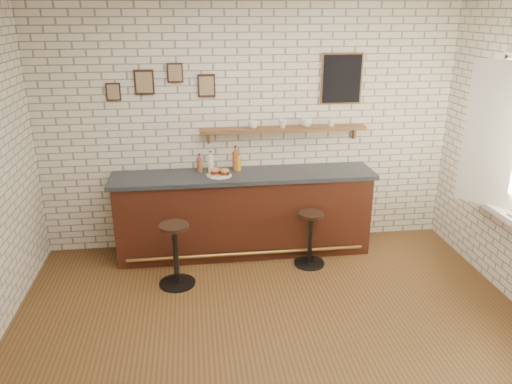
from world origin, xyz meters
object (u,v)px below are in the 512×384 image
bitters_bottle_brown (200,165)px  bitters_bottle_white (211,163)px  shelf_cup_b (283,124)px  bar_stool_right (310,237)px  bar_counter (244,213)px  sandwich_plate (219,175)px  condiment_bottle_yellow (238,163)px  ciabatta_sandwich (220,172)px  shelf_cup_c (306,123)px  bar_stool_left (176,253)px  shelf_cup_a (253,125)px  bitters_bottle_amber (236,160)px  shelf_cup_d (331,123)px

bitters_bottle_brown → bitters_bottle_white: 0.13m
bitters_bottle_brown → shelf_cup_b: bearing=3.9°
bitters_bottle_brown → bar_stool_right: size_ratio=0.34×
bar_counter → sandwich_plate: size_ratio=11.07×
condiment_bottle_yellow → ciabatta_sandwich: bearing=-142.2°
bar_stool_right → shelf_cup_b: bearing=109.6°
shelf_cup_c → bitters_bottle_white: bearing=123.7°
bar_stool_left → shelf_cup_a: 1.76m
sandwich_plate → bitters_bottle_brown: 0.30m
ciabatta_sandwich → condiment_bottle_yellow: size_ratio=1.25×
condiment_bottle_yellow → bar_counter: bearing=-70.3°
bitters_bottle_brown → bitters_bottle_amber: bearing=0.0°
sandwich_plate → ciabatta_sandwich: (0.01, 0.00, 0.04)m
condiment_bottle_yellow → shelf_cup_b: size_ratio=2.01×
ciabatta_sandwich → bitters_bottle_brown: bitters_bottle_brown is taller
bar_stool_right → shelf_cup_b: shelf_cup_b is taller
bar_stool_left → bar_stool_right: (1.54, 0.26, -0.03)m
sandwich_plate → bar_stool_left: sandwich_plate is taller
bar_stool_left → shelf_cup_c: shelf_cup_c is taller
bar_counter → shelf_cup_d: 1.52m
bar_stool_right → shelf_cup_a: 1.48m
bar_stool_left → bitters_bottle_white: bearing=62.5°
bar_counter → shelf_cup_b: shelf_cup_b is taller
shelf_cup_c → shelf_cup_d: 0.31m
sandwich_plate → shelf_cup_a: 0.73m
bitters_bottle_white → shelf_cup_a: size_ratio=2.12×
bitters_bottle_white → bar_stool_right: bearing=-27.5°
shelf_cup_a → shelf_cup_c: (0.64, 0.00, 0.01)m
ciabatta_sandwich → bitters_bottle_brown: (-0.23, 0.18, 0.04)m
ciabatta_sandwich → bitters_bottle_white: size_ratio=1.04×
bitters_bottle_white → shelf_cup_a: shelf_cup_a is taller
bitters_bottle_brown → shelf_cup_a: size_ratio=1.89×
sandwich_plate → bitters_bottle_brown: size_ratio=1.26×
shelf_cup_d → condiment_bottle_yellow: bearing=168.0°
bitters_bottle_white → shelf_cup_c: bearing=3.4°
bar_counter → condiment_bottle_yellow: 0.61m
bitters_bottle_brown → bitters_bottle_amber: size_ratio=0.73×
bar_counter → bitters_bottle_white: bearing=160.9°
sandwich_plate → shelf_cup_a: shelf_cup_a is taller
ciabatta_sandwich → bitters_bottle_amber: size_ratio=0.85×
bitters_bottle_brown → bitters_bottle_white: size_ratio=0.89×
bitters_bottle_white → condiment_bottle_yellow: bitters_bottle_white is taller
bitters_bottle_amber → shelf_cup_d: shelf_cup_d is taller
bitters_bottle_white → bar_stool_right: bitters_bottle_white is taller
shelf_cup_b → sandwich_plate: bearing=127.9°
bitters_bottle_amber → shelf_cup_c: bearing=4.6°
bitters_bottle_brown → bar_stool_left: bearing=-110.1°
condiment_bottle_yellow → shelf_cup_d: (1.14, 0.07, 0.45)m
bar_counter → shelf_cup_c: size_ratio=22.96×
bitters_bottle_amber → shelf_cup_b: shelf_cup_b is taller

